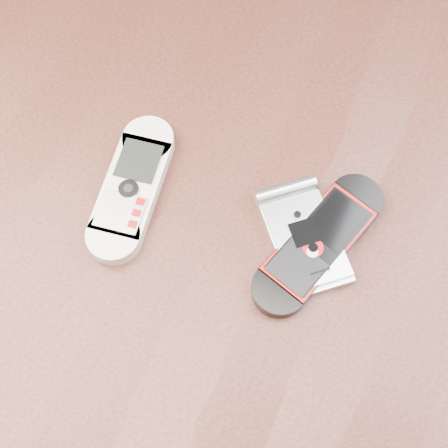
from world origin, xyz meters
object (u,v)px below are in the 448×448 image
Objects in this scene: nokia_black_red at (319,243)px; motorola_razr at (305,239)px; nokia_white at (132,187)px; table at (220,267)px.

motorola_razr is at bearing -157.19° from nokia_black_red.
nokia_white is 0.94× the size of nokia_black_red.
nokia_white and motorola_razr have the same top height.
motorola_razr is (-0.01, -0.00, 0.00)m from nokia_black_red.
motorola_razr reaches higher than table.
motorola_razr is (0.07, 0.02, 0.11)m from table.
table is 11.25× the size of motorola_razr.
motorola_razr is at bearing 13.41° from table.
nokia_white is at bearing 144.27° from motorola_razr.
nokia_black_red is (0.17, 0.02, -0.00)m from nokia_white.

